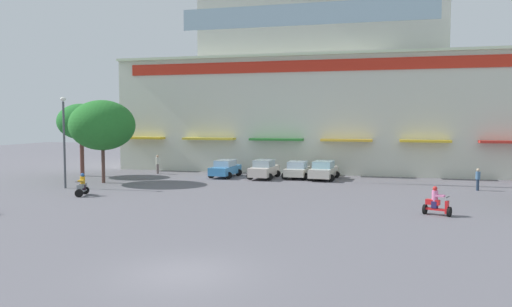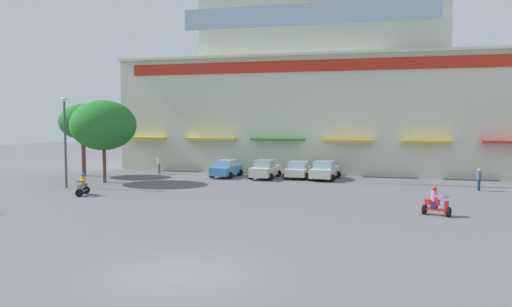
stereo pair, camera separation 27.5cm
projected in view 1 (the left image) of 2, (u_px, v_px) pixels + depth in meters
The scene contains 13 objects.
ground_plane at pixel (271, 207), 29.16m from camera, with size 128.00×128.00×0.00m, color slate.
colonial_building at pixel (323, 78), 51.51m from camera, with size 39.01×18.78×21.72m.
plaza_tree_0 at pixel (81, 122), 44.22m from camera, with size 4.11×4.22×6.43m.
plaza_tree_2 at pixel (102, 125), 39.55m from camera, with size 5.05×5.37×6.58m.
parked_car_0 at pixel (225, 168), 43.72m from camera, with size 2.36×4.07×1.50m.
parked_car_1 at pixel (264, 169), 42.71m from camera, with size 2.38×4.19×1.59m.
parked_car_2 at pixel (297, 170), 42.94m from camera, with size 2.34×3.83×1.44m.
parked_car_3 at pixel (323, 170), 41.98m from camera, with size 2.55×4.29×1.55m.
scooter_rider_0 at pixel (82, 187), 33.26m from camera, with size 0.92×1.57×1.50m.
scooter_rider_4 at pixel (437, 203), 26.52m from camera, with size 1.51×1.02×1.55m.
pedestrian_0 at pixel (158, 163), 46.25m from camera, with size 0.36×0.36×1.76m.
pedestrian_1 at pixel (478, 178), 35.54m from camera, with size 0.40×0.40×1.59m.
streetlamp_near at pixel (64, 135), 36.57m from camera, with size 0.40×0.40×6.68m.
Camera 1 is at (6.48, -15.14, 5.16)m, focal length 35.10 mm.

